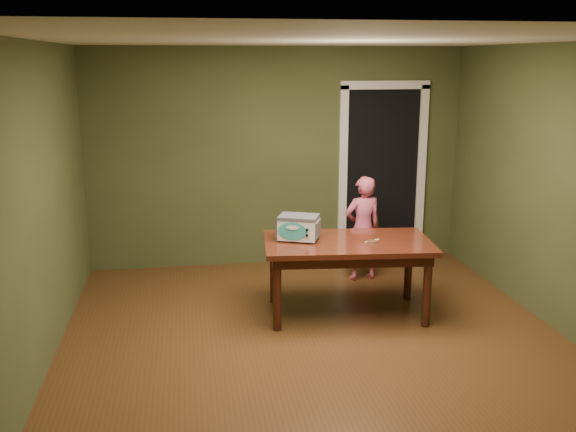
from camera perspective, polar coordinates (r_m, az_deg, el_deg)
The scene contains 8 objects.
floor at distance 5.71m, azimuth 2.77°, elevation -11.66°, with size 5.00×5.00×0.00m, color #543118.
room_shell at distance 5.21m, azimuth 2.99°, elevation 5.56°, with size 4.52×5.02×2.61m.
doorway at distance 8.29m, azimuth 7.73°, elevation 3.98°, with size 1.10×0.66×2.25m.
dining_table at distance 6.23m, azimuth 5.31°, elevation -3.08°, with size 1.68×1.04×0.75m.
toy_oven at distance 6.16m, azimuth 0.94°, elevation -0.96°, with size 0.45×0.38×0.24m.
baking_pan at distance 6.15m, azimuth 7.52°, elevation -2.28°, with size 0.10×0.10×0.02m.
spatula at distance 6.21m, azimuth 7.50°, elevation -2.20°, with size 0.18×0.03×0.01m, color tan.
child at distance 7.26m, azimuth 6.66°, elevation -1.11°, with size 0.44×0.29×1.19m, color #D45774.
Camera 1 is at (-1.08, -5.04, 2.45)m, focal length 40.00 mm.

